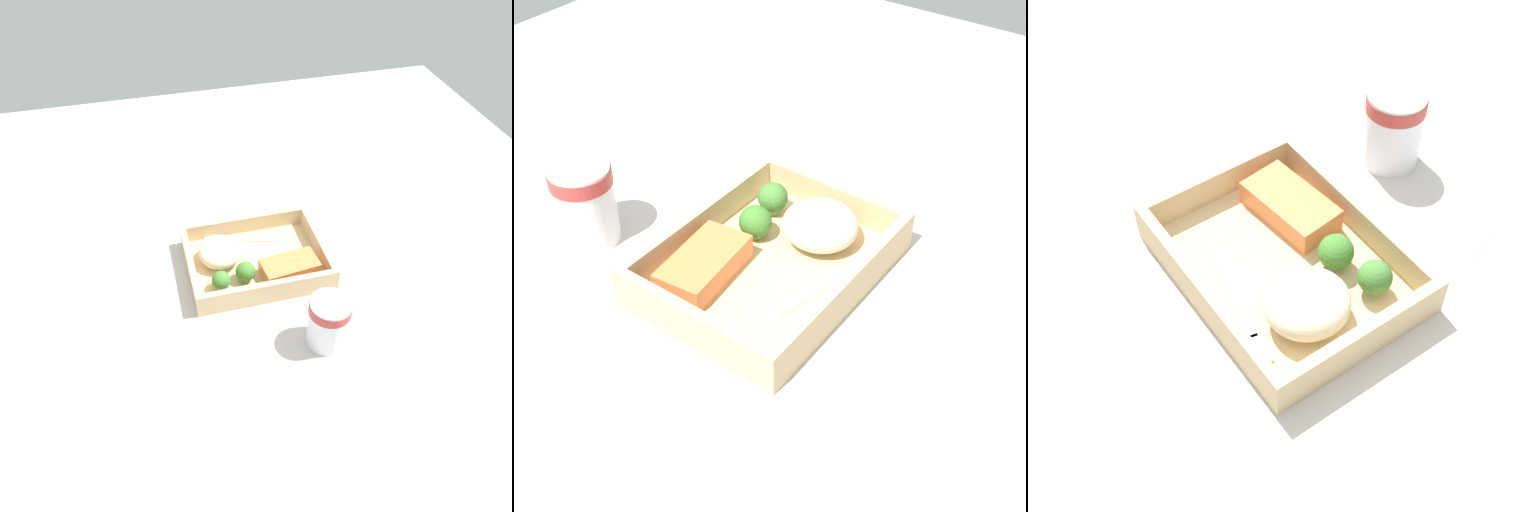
# 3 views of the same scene
# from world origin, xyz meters

# --- Properties ---
(ground_plane) EXTENTS (1.60, 1.60, 0.02)m
(ground_plane) POSITION_xyz_m (0.00, 0.00, -0.01)
(ground_plane) COLOR beige
(takeout_tray) EXTENTS (0.27, 0.21, 0.01)m
(takeout_tray) POSITION_xyz_m (0.00, 0.00, 0.01)
(takeout_tray) COLOR #D1B282
(takeout_tray) RESTS_ON ground_plane
(tray_rim) EXTENTS (0.27, 0.21, 0.04)m
(tray_rim) POSITION_xyz_m (0.00, 0.00, 0.03)
(tray_rim) COLOR #D1B282
(tray_rim) RESTS_ON takeout_tray
(salmon_fillet) EXTENTS (0.12, 0.07, 0.03)m
(salmon_fillet) POSITION_xyz_m (-0.06, 0.05, 0.03)
(salmon_fillet) COLOR #EB7C43
(salmon_fillet) RESTS_ON takeout_tray
(mashed_potatoes) EXTENTS (0.08, 0.09, 0.05)m
(mashed_potatoes) POSITION_xyz_m (0.07, -0.02, 0.04)
(mashed_potatoes) COLOR beige
(mashed_potatoes) RESTS_ON takeout_tray
(broccoli_floret_1) EXTENTS (0.04, 0.04, 0.04)m
(broccoli_floret_1) POSITION_xyz_m (0.08, 0.06, 0.03)
(broccoli_floret_1) COLOR #84A260
(broccoli_floret_1) RESTS_ON takeout_tray
(broccoli_floret_2) EXTENTS (0.04, 0.04, 0.04)m
(broccoli_floret_2) POSITION_xyz_m (0.03, 0.04, 0.03)
(broccoli_floret_2) COLOR #81984F
(broccoli_floret_2) RESTS_ON takeout_tray
(fork) EXTENTS (0.16, 0.05, 0.00)m
(fork) POSITION_xyz_m (0.02, -0.07, 0.01)
(fork) COLOR white
(fork) RESTS_ON takeout_tray
(paper_cup) EXTENTS (0.07, 0.07, 0.10)m
(paper_cup) POSITION_xyz_m (-0.07, 0.21, 0.06)
(paper_cup) COLOR white
(paper_cup) RESTS_ON ground_plane
(receipt_slip) EXTENTS (0.10, 0.13, 0.00)m
(receipt_slip) POSITION_xyz_m (0.06, 0.21, 0.00)
(receipt_slip) COLOR white
(receipt_slip) RESTS_ON ground_plane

